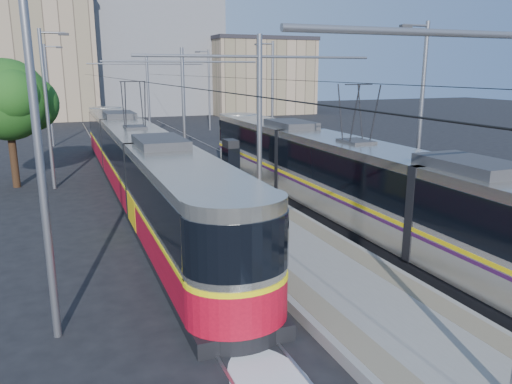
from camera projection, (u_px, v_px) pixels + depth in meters
name	position (u px, v px, depth m)	size (l,w,h in m)	color
ground	(379.00, 317.00, 12.51)	(160.00, 160.00, 0.00)	black
platform	(199.00, 178.00, 27.81)	(4.00, 50.00, 0.30)	gray
tactile_strip_left	(173.00, 178.00, 27.26)	(0.70, 50.00, 0.01)	gray
tactile_strip_right	(223.00, 174.00, 28.30)	(0.70, 50.00, 0.01)	gray
rails	(199.00, 181.00, 27.85)	(8.71, 70.00, 0.03)	gray
tram_left	(137.00, 161.00, 24.45)	(2.43, 31.12, 5.50)	black
tram_right	(354.00, 179.00, 19.61)	(2.43, 29.07, 5.50)	black
catenary	(212.00, 102.00, 24.21)	(9.20, 70.00, 7.00)	slate
street_lamps	(180.00, 101.00, 30.46)	(15.18, 38.22, 8.00)	slate
shelter	(231.00, 161.00, 25.61)	(0.64, 1.03, 2.28)	black
tree	(13.00, 101.00, 25.57)	(4.56, 4.21, 6.62)	#382314
building_left	(25.00, 57.00, 61.26)	(16.32, 12.24, 15.09)	tan
building_centre	(150.00, 49.00, 70.30)	(18.36, 14.28, 17.73)	slate
building_right	(258.00, 76.00, 70.79)	(14.28, 10.20, 10.45)	tan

